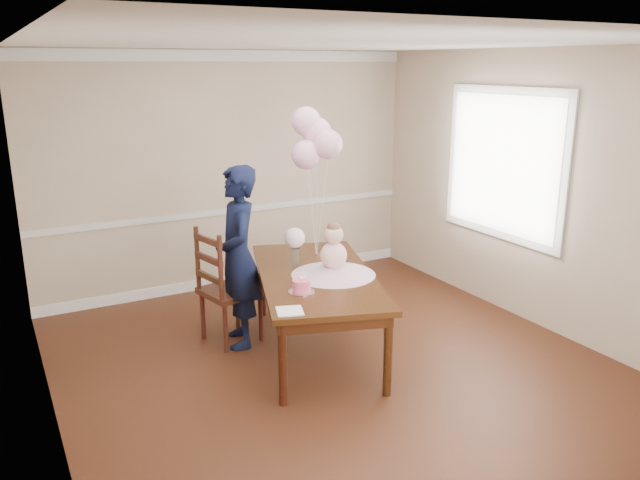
# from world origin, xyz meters

# --- Properties ---
(floor) EXTENTS (4.50, 5.00, 0.00)m
(floor) POSITION_xyz_m (0.00, 0.00, 0.00)
(floor) COLOR #33170C
(floor) RESTS_ON ground
(ceiling) EXTENTS (4.50, 5.00, 0.02)m
(ceiling) POSITION_xyz_m (0.00, 0.00, 2.70)
(ceiling) COLOR white
(ceiling) RESTS_ON wall_back
(wall_back) EXTENTS (4.50, 0.02, 2.70)m
(wall_back) POSITION_xyz_m (0.00, 2.50, 1.35)
(wall_back) COLOR tan
(wall_back) RESTS_ON floor
(wall_front) EXTENTS (4.50, 0.02, 2.70)m
(wall_front) POSITION_xyz_m (0.00, -2.50, 1.35)
(wall_front) COLOR tan
(wall_front) RESTS_ON floor
(wall_left) EXTENTS (0.02, 5.00, 2.70)m
(wall_left) POSITION_xyz_m (-2.25, 0.00, 1.35)
(wall_left) COLOR tan
(wall_left) RESTS_ON floor
(wall_right) EXTENTS (0.02, 5.00, 2.70)m
(wall_right) POSITION_xyz_m (2.25, 0.00, 1.35)
(wall_right) COLOR tan
(wall_right) RESTS_ON floor
(chair_rail_trim) EXTENTS (4.50, 0.02, 0.07)m
(chair_rail_trim) POSITION_xyz_m (0.00, 2.49, 0.90)
(chair_rail_trim) COLOR silver
(chair_rail_trim) RESTS_ON wall_back
(crown_molding) EXTENTS (4.50, 0.02, 0.12)m
(crown_molding) POSITION_xyz_m (0.00, 2.49, 2.63)
(crown_molding) COLOR white
(crown_molding) RESTS_ON wall_back
(baseboard_trim) EXTENTS (4.50, 0.02, 0.12)m
(baseboard_trim) POSITION_xyz_m (0.00, 2.49, 0.06)
(baseboard_trim) COLOR white
(baseboard_trim) RESTS_ON floor
(window_frame) EXTENTS (0.02, 1.66, 1.56)m
(window_frame) POSITION_xyz_m (2.23, 0.50, 1.55)
(window_frame) COLOR silver
(window_frame) RESTS_ON wall_right
(window_blinds) EXTENTS (0.01, 1.50, 1.40)m
(window_blinds) POSITION_xyz_m (2.21, 0.50, 1.55)
(window_blinds) COLOR white
(window_blinds) RESTS_ON wall_right
(dining_table_top) EXTENTS (1.57, 2.19, 0.05)m
(dining_table_top) POSITION_xyz_m (0.00, 0.45, 0.72)
(dining_table_top) COLOR black
(dining_table_top) RESTS_ON table_leg_fl
(table_apron) EXTENTS (1.44, 2.06, 0.10)m
(table_apron) POSITION_xyz_m (0.00, 0.45, 0.64)
(table_apron) COLOR black
(table_apron) RESTS_ON table_leg_fl
(table_leg_fl) EXTENTS (0.09, 0.09, 0.69)m
(table_leg_fl) POSITION_xyz_m (-0.68, -0.28, 0.35)
(table_leg_fl) COLOR black
(table_leg_fl) RESTS_ON floor
(table_leg_fr) EXTENTS (0.09, 0.09, 0.69)m
(table_leg_fr) POSITION_xyz_m (0.11, -0.55, 0.35)
(table_leg_fr) COLOR black
(table_leg_fr) RESTS_ON floor
(table_leg_bl) EXTENTS (0.09, 0.09, 0.69)m
(table_leg_bl) POSITION_xyz_m (-0.10, 1.44, 0.35)
(table_leg_bl) COLOR black
(table_leg_bl) RESTS_ON floor
(table_leg_br) EXTENTS (0.09, 0.09, 0.69)m
(table_leg_br) POSITION_xyz_m (0.69, 1.18, 0.35)
(table_leg_br) COLOR black
(table_leg_br) RESTS_ON floor
(baby_skirt) EXTENTS (0.95, 0.95, 0.10)m
(baby_skirt) POSITION_xyz_m (0.13, 0.35, 0.79)
(baby_skirt) COLOR #D89FBF
(baby_skirt) RESTS_ON dining_table_top
(baby_torso) EXTENTS (0.24, 0.24, 0.24)m
(baby_torso) POSITION_xyz_m (0.13, 0.35, 0.92)
(baby_torso) COLOR #FD9FBD
(baby_torso) RESTS_ON baby_skirt
(baby_head) EXTENTS (0.17, 0.17, 0.17)m
(baby_head) POSITION_xyz_m (0.13, 0.35, 1.11)
(baby_head) COLOR beige
(baby_head) RESTS_ON baby_torso
(baby_hair) EXTENTS (0.12, 0.12, 0.12)m
(baby_hair) POSITION_xyz_m (0.13, 0.35, 1.17)
(baby_hair) COLOR brown
(baby_hair) RESTS_ON baby_head
(cake_platter) EXTENTS (0.28, 0.28, 0.01)m
(cake_platter) POSITION_xyz_m (-0.32, 0.09, 0.75)
(cake_platter) COLOR silver
(cake_platter) RESTS_ON dining_table_top
(birthday_cake) EXTENTS (0.19, 0.19, 0.10)m
(birthday_cake) POSITION_xyz_m (-0.32, 0.09, 0.80)
(birthday_cake) COLOR #F24C74
(birthday_cake) RESTS_ON cake_platter
(cake_flower_a) EXTENTS (0.03, 0.03, 0.03)m
(cake_flower_a) POSITION_xyz_m (-0.32, 0.09, 0.86)
(cake_flower_a) COLOR white
(cake_flower_a) RESTS_ON birthday_cake
(cake_flower_b) EXTENTS (0.03, 0.03, 0.03)m
(cake_flower_b) POSITION_xyz_m (-0.29, 0.10, 0.86)
(cake_flower_b) COLOR white
(cake_flower_b) RESTS_ON birthday_cake
(rose_vase_near) EXTENTS (0.13, 0.13, 0.16)m
(rose_vase_near) POSITION_xyz_m (-0.04, 0.77, 0.82)
(rose_vase_near) COLOR silver
(rose_vase_near) RESTS_ON dining_table_top
(roses_near) EXTENTS (0.19, 0.19, 0.19)m
(roses_near) POSITION_xyz_m (-0.04, 0.77, 1.00)
(roses_near) COLOR silver
(roses_near) RESTS_ON rose_vase_near
(napkin) EXTENTS (0.25, 0.25, 0.01)m
(napkin) POSITION_xyz_m (-0.59, -0.24, 0.75)
(napkin) COLOR white
(napkin) RESTS_ON dining_table_top
(balloon_weight) EXTENTS (0.05, 0.05, 0.02)m
(balloon_weight) POSITION_xyz_m (0.27, 0.93, 0.75)
(balloon_weight) COLOR #BCBBC0
(balloon_weight) RESTS_ON dining_table_top
(balloon_a) EXTENTS (0.28, 0.28, 0.28)m
(balloon_a) POSITION_xyz_m (0.18, 0.96, 1.73)
(balloon_a) COLOR #FFB4D6
(balloon_a) RESTS_ON balloon_ribbon_a
(balloon_b) EXTENTS (0.28, 0.28, 0.28)m
(balloon_b) POSITION_xyz_m (0.35, 0.85, 1.83)
(balloon_b) COLOR #F5ADC2
(balloon_b) RESTS_ON balloon_ribbon_b
(balloon_c) EXTENTS (0.28, 0.28, 0.28)m
(balloon_c) POSITION_xyz_m (0.32, 1.02, 1.93)
(balloon_c) COLOR #FFB4D1
(balloon_c) RESTS_ON balloon_ribbon_c
(balloon_d) EXTENTS (0.28, 0.28, 0.28)m
(balloon_d) POSITION_xyz_m (0.23, 1.07, 2.03)
(balloon_d) COLOR #FDB3D2
(balloon_d) RESTS_ON balloon_ribbon_d
(balloon_ribbon_a) EXTENTS (0.09, 0.03, 0.83)m
(balloon_ribbon_a) POSITION_xyz_m (0.22, 0.95, 1.17)
(balloon_ribbon_a) COLOR silver
(balloon_ribbon_a) RESTS_ON balloon_weight
(balloon_ribbon_b) EXTENTS (0.08, 0.08, 0.92)m
(balloon_ribbon_b) POSITION_xyz_m (0.31, 0.89, 1.22)
(balloon_ribbon_b) COLOR white
(balloon_ribbon_b) RESTS_ON balloon_weight
(balloon_ribbon_c) EXTENTS (0.05, 0.08, 1.02)m
(balloon_ribbon_c) POSITION_xyz_m (0.30, 0.97, 1.27)
(balloon_ribbon_c) COLOR silver
(balloon_ribbon_c) RESTS_ON balloon_weight
(balloon_ribbon_d) EXTENTS (0.05, 0.12, 1.12)m
(balloon_ribbon_d) POSITION_xyz_m (0.25, 1.00, 1.31)
(balloon_ribbon_d) COLOR white
(balloon_ribbon_d) RESTS_ON balloon_weight
(dining_chair_seat) EXTENTS (0.58, 0.58, 0.05)m
(dining_chair_seat) POSITION_xyz_m (-0.60, 1.02, 0.49)
(dining_chair_seat) COLOR #391A0F
(dining_chair_seat) RESTS_ON chair_leg_fl
(chair_leg_fl) EXTENTS (0.05, 0.05, 0.47)m
(chair_leg_fl) POSITION_xyz_m (-0.75, 0.78, 0.24)
(chair_leg_fl) COLOR #39170F
(chair_leg_fl) RESTS_ON floor
(chair_leg_fr) EXTENTS (0.05, 0.05, 0.47)m
(chair_leg_fr) POSITION_xyz_m (-0.36, 0.87, 0.24)
(chair_leg_fr) COLOR #34110E
(chair_leg_fr) RESTS_ON floor
(chair_leg_bl) EXTENTS (0.05, 0.05, 0.47)m
(chair_leg_bl) POSITION_xyz_m (-0.83, 1.17, 0.24)
(chair_leg_bl) COLOR #3E1610
(chair_leg_bl) RESTS_ON floor
(chair_leg_br) EXTENTS (0.05, 0.05, 0.47)m
(chair_leg_br) POSITION_xyz_m (-0.45, 1.25, 0.24)
(chair_leg_br) COLOR #331A0E
(chair_leg_br) RESTS_ON floor
(chair_back_post_l) EXTENTS (0.05, 0.05, 0.61)m
(chair_back_post_l) POSITION_xyz_m (-0.77, 0.78, 0.81)
(chair_back_post_l) COLOR #37160F
(chair_back_post_l) RESTS_ON dining_chair_seat
(chair_back_post_r) EXTENTS (0.05, 0.05, 0.61)m
(chair_back_post_r) POSITION_xyz_m (-0.86, 1.16, 0.81)
(chair_back_post_r) COLOR #371B0F
(chair_back_post_r) RESTS_ON dining_chair_seat
(chair_slat_low) EXTENTS (0.13, 0.43, 0.05)m
(chair_slat_low) POSITION_xyz_m (-0.81, 0.97, 0.68)
(chair_slat_low) COLOR #321A0D
(chair_slat_low) RESTS_ON dining_chair_seat
(chair_slat_mid) EXTENTS (0.13, 0.43, 0.05)m
(chair_slat_mid) POSITION_xyz_m (-0.81, 0.97, 0.85)
(chair_slat_mid) COLOR #3D1610
(chair_slat_mid) RESTS_ON dining_chair_seat
(chair_slat_top) EXTENTS (0.13, 0.43, 0.05)m
(chair_slat_top) POSITION_xyz_m (-0.81, 0.97, 1.03)
(chair_slat_top) COLOR #361A0E
(chair_slat_top) RESTS_ON dining_chair_seat
(woman) EXTENTS (0.55, 0.70, 1.69)m
(woman) POSITION_xyz_m (-0.55, 0.92, 0.84)
(woman) COLOR black
(woman) RESTS_ON floor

